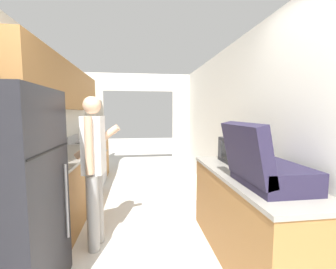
{
  "coord_description": "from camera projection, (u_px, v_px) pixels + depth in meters",
  "views": [
    {
      "loc": [
        -0.03,
        -1.06,
        1.49
      ],
      "look_at": [
        0.56,
        3.3,
        1.06
      ],
      "focal_mm": 24.0,
      "sensor_mm": 36.0,
      "label": 1
    }
  ],
  "objects": [
    {
      "name": "wall_left",
      "position": [
        45.0,
        110.0,
        3.13
      ],
      "size": [
        0.38,
        7.33,
        2.5
      ],
      "color": "silver",
      "rests_on": "ground_plane"
    },
    {
      "name": "wall_right",
      "position": [
        241.0,
        130.0,
        3.1
      ],
      "size": [
        0.06,
        7.33,
        2.5
      ],
      "color": "silver",
      "rests_on": "ground_plane"
    },
    {
      "name": "wall_far_with_doorway",
      "position": [
        139.0,
        114.0,
        5.95
      ],
      "size": [
        3.12,
        0.06,
        2.5
      ],
      "color": "silver",
      "rests_on": "ground_plane"
    },
    {
      "name": "counter_left",
      "position": [
        74.0,
        177.0,
        3.63
      ],
      "size": [
        0.62,
        3.5,
        0.89
      ],
      "color": "#9E6B38",
      "rests_on": "ground_plane"
    },
    {
      "name": "counter_right",
      "position": [
        248.0,
        217.0,
        2.25
      ],
      "size": [
        0.62,
        1.77,
        0.89
      ],
      "color": "#9E6B38",
      "rests_on": "ground_plane"
    },
    {
      "name": "refrigerator",
      "position": [
        6.0,
        200.0,
        1.68
      ],
      "size": [
        0.7,
        0.79,
        1.67
      ],
      "color": "black",
      "rests_on": "ground_plane"
    },
    {
      "name": "range_oven",
      "position": [
        88.0,
        163.0,
        4.62
      ],
      "size": [
        0.66,
        0.72,
        1.03
      ],
      "color": "#B7B7BC",
      "rests_on": "ground_plane"
    },
    {
      "name": "person",
      "position": [
        94.0,
        168.0,
        2.43
      ],
      "size": [
        0.54,
        0.4,
        1.66
      ],
      "rotation": [
        0.0,
        0.0,
        1.46
      ],
      "color": "#9E9E9E",
      "rests_on": "ground_plane"
    },
    {
      "name": "suitcase",
      "position": [
        263.0,
        167.0,
        1.82
      ],
      "size": [
        0.56,
        0.65,
        0.52
      ],
      "color": "#231E38",
      "rests_on": "counter_right"
    },
    {
      "name": "microwave",
      "position": [
        239.0,
        151.0,
        2.67
      ],
      "size": [
        0.36,
        0.47,
        0.29
      ],
      "color": "black",
      "rests_on": "counter_right"
    }
  ]
}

